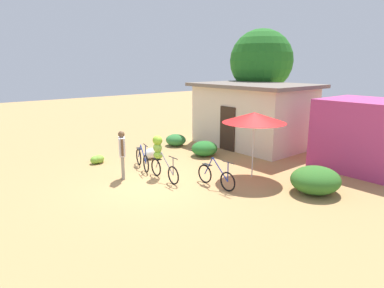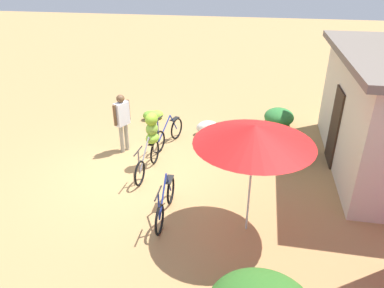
{
  "view_description": "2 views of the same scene",
  "coord_description": "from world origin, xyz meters",
  "px_view_note": "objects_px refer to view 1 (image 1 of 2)",
  "views": [
    {
      "loc": [
        8.9,
        -5.97,
        3.83
      ],
      "look_at": [
        0.33,
        1.18,
        1.18
      ],
      "focal_mm": 31.3,
      "sensor_mm": 36.0,
      "label": 1
    },
    {
      "loc": [
        7.39,
        2.8,
        4.76
      ],
      "look_at": [
        -0.2,
        1.33,
        0.83
      ],
      "focal_mm": 33.35,
      "sensor_mm": 36.0,
      "label": 2
    }
  ],
  "objects_px": {
    "market_umbrella": "(254,117)",
    "banana_pile_on_ground": "(98,159)",
    "building_low": "(253,114)",
    "person_vendor": "(122,150)",
    "bicycle_leftmost": "(142,159)",
    "bicycle_center_loaded": "(216,177)",
    "produce_sack": "(151,153)",
    "bicycle_near_pile": "(160,154)",
    "tree_behind_building": "(261,61)",
    "shop_pink": "(368,135)"
  },
  "relations": [
    {
      "from": "tree_behind_building",
      "to": "market_umbrella",
      "type": "distance_m",
      "value": 8.15
    },
    {
      "from": "bicycle_near_pile",
      "to": "produce_sack",
      "type": "height_order",
      "value": "bicycle_near_pile"
    },
    {
      "from": "building_low",
      "to": "shop_pink",
      "type": "bearing_deg",
      "value": 2.57
    },
    {
      "from": "banana_pile_on_ground",
      "to": "produce_sack",
      "type": "xyz_separation_m",
      "value": [
        0.82,
        1.98,
        0.07
      ]
    },
    {
      "from": "tree_behind_building",
      "to": "person_vendor",
      "type": "relative_size",
      "value": 3.44
    },
    {
      "from": "shop_pink",
      "to": "bicycle_near_pile",
      "type": "bearing_deg",
      "value": -122.13
    },
    {
      "from": "market_umbrella",
      "to": "banana_pile_on_ground",
      "type": "relative_size",
      "value": 2.96
    },
    {
      "from": "shop_pink",
      "to": "building_low",
      "type": "bearing_deg",
      "value": -177.43
    },
    {
      "from": "tree_behind_building",
      "to": "market_umbrella",
      "type": "xyz_separation_m",
      "value": [
        4.84,
        -6.26,
        -1.92
      ]
    },
    {
      "from": "bicycle_near_pile",
      "to": "bicycle_leftmost",
      "type": "bearing_deg",
      "value": 175.98
    },
    {
      "from": "bicycle_center_loaded",
      "to": "market_umbrella",
      "type": "bearing_deg",
      "value": 87.54
    },
    {
      "from": "bicycle_center_loaded",
      "to": "shop_pink",
      "type": "bearing_deg",
      "value": 68.78
    },
    {
      "from": "produce_sack",
      "to": "banana_pile_on_ground",
      "type": "bearing_deg",
      "value": -112.56
    },
    {
      "from": "bicycle_near_pile",
      "to": "market_umbrella",
      "type": "bearing_deg",
      "value": 52.29
    },
    {
      "from": "shop_pink",
      "to": "banana_pile_on_ground",
      "type": "height_order",
      "value": "shop_pink"
    },
    {
      "from": "building_low",
      "to": "market_umbrella",
      "type": "relative_size",
      "value": 2.43
    },
    {
      "from": "tree_behind_building",
      "to": "bicycle_leftmost",
      "type": "distance_m",
      "value": 9.58
    },
    {
      "from": "produce_sack",
      "to": "bicycle_leftmost",
      "type": "bearing_deg",
      "value": -46.01
    },
    {
      "from": "shop_pink",
      "to": "tree_behind_building",
      "type": "bearing_deg",
      "value": 161.76
    },
    {
      "from": "produce_sack",
      "to": "building_low",
      "type": "bearing_deg",
      "value": 78.3
    },
    {
      "from": "building_low",
      "to": "banana_pile_on_ground",
      "type": "relative_size",
      "value": 7.2
    },
    {
      "from": "shop_pink",
      "to": "person_vendor",
      "type": "height_order",
      "value": "shop_pink"
    },
    {
      "from": "bicycle_leftmost",
      "to": "bicycle_center_loaded",
      "type": "xyz_separation_m",
      "value": [
        3.2,
        0.77,
        -0.01
      ]
    },
    {
      "from": "market_umbrella",
      "to": "person_vendor",
      "type": "height_order",
      "value": "market_umbrella"
    },
    {
      "from": "tree_behind_building",
      "to": "bicycle_near_pile",
      "type": "distance_m",
      "value": 9.79
    },
    {
      "from": "building_low",
      "to": "bicycle_center_loaded",
      "type": "height_order",
      "value": "building_low"
    },
    {
      "from": "bicycle_near_pile",
      "to": "person_vendor",
      "type": "relative_size",
      "value": 1.02
    },
    {
      "from": "market_umbrella",
      "to": "bicycle_center_loaded",
      "type": "xyz_separation_m",
      "value": [
        -0.07,
        -1.68,
        -1.75
      ]
    },
    {
      "from": "building_low",
      "to": "banana_pile_on_ground",
      "type": "height_order",
      "value": "building_low"
    },
    {
      "from": "bicycle_leftmost",
      "to": "person_vendor",
      "type": "distance_m",
      "value": 1.41
    },
    {
      "from": "tree_behind_building",
      "to": "bicycle_near_pile",
      "type": "xyz_separation_m",
      "value": [
        2.88,
        -8.81,
        -3.15
      ]
    },
    {
      "from": "tree_behind_building",
      "to": "banana_pile_on_ground",
      "type": "distance_m",
      "value": 10.42
    },
    {
      "from": "market_umbrella",
      "to": "produce_sack",
      "type": "relative_size",
      "value": 3.24
    },
    {
      "from": "market_umbrella",
      "to": "bicycle_center_loaded",
      "type": "bearing_deg",
      "value": -92.46
    },
    {
      "from": "building_low",
      "to": "produce_sack",
      "type": "height_order",
      "value": "building_low"
    },
    {
      "from": "person_vendor",
      "to": "market_umbrella",
      "type": "bearing_deg",
      "value": 52.79
    },
    {
      "from": "tree_behind_building",
      "to": "bicycle_center_loaded",
      "type": "distance_m",
      "value": 9.97
    },
    {
      "from": "bicycle_leftmost",
      "to": "banana_pile_on_ground",
      "type": "bearing_deg",
      "value": -151.71
    },
    {
      "from": "building_low",
      "to": "bicycle_center_loaded",
      "type": "bearing_deg",
      "value": -60.18
    },
    {
      "from": "tree_behind_building",
      "to": "bicycle_leftmost",
      "type": "height_order",
      "value": "tree_behind_building"
    },
    {
      "from": "market_umbrella",
      "to": "banana_pile_on_ground",
      "type": "distance_m",
      "value": 6.41
    },
    {
      "from": "bicycle_leftmost",
      "to": "bicycle_center_loaded",
      "type": "relative_size",
      "value": 0.98
    },
    {
      "from": "tree_behind_building",
      "to": "bicycle_near_pile",
      "type": "height_order",
      "value": "tree_behind_building"
    },
    {
      "from": "market_umbrella",
      "to": "bicycle_near_pile",
      "type": "xyz_separation_m",
      "value": [
        -1.97,
        -2.54,
        -1.23
      ]
    },
    {
      "from": "bicycle_leftmost",
      "to": "bicycle_near_pile",
      "type": "xyz_separation_m",
      "value": [
        1.3,
        -0.09,
        0.5
      ]
    },
    {
      "from": "bicycle_center_loaded",
      "to": "person_vendor",
      "type": "bearing_deg",
      "value": -144.46
    },
    {
      "from": "shop_pink",
      "to": "bicycle_center_loaded",
      "type": "bearing_deg",
      "value": -111.22
    },
    {
      "from": "bicycle_center_loaded",
      "to": "building_low",
      "type": "bearing_deg",
      "value": 119.82
    },
    {
      "from": "building_low",
      "to": "person_vendor",
      "type": "bearing_deg",
      "value": -86.33
    },
    {
      "from": "tree_behind_building",
      "to": "person_vendor",
      "type": "bearing_deg",
      "value": -77.74
    }
  ]
}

